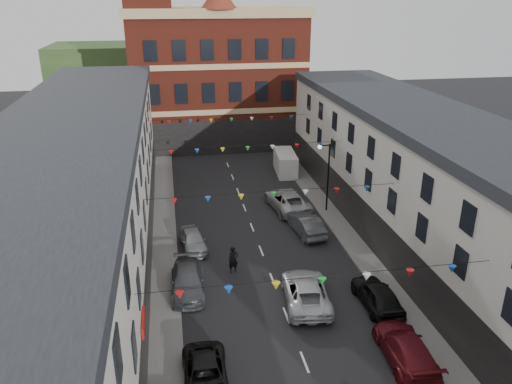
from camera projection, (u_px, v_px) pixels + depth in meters
ground at (286, 316)px, 28.88m from camera, size 160.00×160.00×0.00m
pavement_left at (165, 307)px, 29.57m from camera, size 1.80×64.00×0.15m
pavement_right at (385, 285)px, 31.80m from camera, size 1.80×64.00×0.15m
terrace_left at (64, 242)px, 25.93m from camera, size 8.40×56.00×10.70m
terrace_right at (476, 218)px, 29.91m from camera, size 8.40×56.00×9.70m
civic_building at (216, 76)px, 60.64m from camera, size 20.60×13.30×18.50m
clock_tower at (149, 18)px, 54.23m from camera, size 5.60×5.60×30.00m
distant_hill at (179, 74)px, 83.18m from camera, size 40.00×14.00×10.00m
street_lamp at (326, 169)px, 41.32m from camera, size 1.10×0.36×6.00m
car_left_c at (206, 376)px, 23.39m from camera, size 2.18×4.63×1.28m
car_left_d at (187, 281)px, 31.03m from camera, size 2.20×5.06×1.45m
car_left_e at (193, 240)px, 36.25m from camera, size 2.06×4.24×1.39m
car_right_c at (406, 349)px, 25.02m from camera, size 2.41×5.30×1.50m
car_right_d at (377, 295)px, 29.46m from camera, size 1.96×4.65×1.57m
car_right_e at (306, 224)px, 38.60m from camera, size 2.17×4.81×1.53m
car_right_f at (287, 200)px, 42.99m from camera, size 3.49×6.24×1.65m
moving_car at (306, 291)px, 29.87m from camera, size 3.22×5.83×1.54m
white_van at (285, 163)px, 51.74m from camera, size 2.31×5.10×2.19m
pedestrian at (233, 260)px, 33.08m from camera, size 0.77×0.58×1.89m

